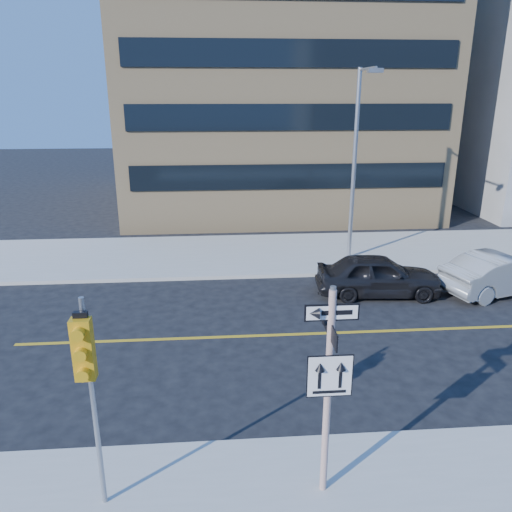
{
  "coord_description": "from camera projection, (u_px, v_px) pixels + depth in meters",
  "views": [
    {
      "loc": [
        -1.84,
        -9.88,
        7.2
      ],
      "look_at": [
        -0.74,
        4.0,
        2.61
      ],
      "focal_mm": 35.0,
      "sensor_mm": 36.0,
      "label": 1
    }
  ],
  "objects": [
    {
      "name": "sign_pole",
      "position": [
        328.0,
        382.0,
        8.61
      ],
      "size": [
        0.92,
        0.92,
        4.06
      ],
      "color": "white",
      "rests_on": "near_sidewalk"
    },
    {
      "name": "parked_car_b",
      "position": [
        501.0,
        273.0,
        18.59
      ],
      "size": [
        2.92,
        4.96,
        1.55
      ],
      "primitive_type": "imported",
      "rotation": [
        0.0,
        0.0,
        1.86
      ],
      "color": "#8F9498",
      "rests_on": "ground"
    },
    {
      "name": "parked_car_a",
      "position": [
        378.0,
        275.0,
        18.4
      ],
      "size": [
        2.16,
        4.67,
        1.55
      ],
      "primitive_type": "imported",
      "rotation": [
        0.0,
        0.0,
        1.5
      ],
      "color": "black",
      "rests_on": "ground"
    },
    {
      "name": "building_brick",
      "position": [
        272.0,
        63.0,
        32.76
      ],
      "size": [
        18.0,
        18.0,
        18.0
      ],
      "primitive_type": "cube",
      "color": "tan",
      "rests_on": "ground"
    },
    {
      "name": "ground",
      "position": [
        301.0,
        413.0,
        11.75
      ],
      "size": [
        120.0,
        120.0,
        0.0
      ],
      "primitive_type": "plane",
      "color": "black",
      "rests_on": "ground"
    },
    {
      "name": "traffic_signal",
      "position": [
        86.0,
        366.0,
        7.98
      ],
      "size": [
        0.32,
        0.45,
        4.0
      ],
      "color": "gray",
      "rests_on": "near_sidewalk"
    },
    {
      "name": "streetlight_a",
      "position": [
        356.0,
        154.0,
        20.75
      ],
      "size": [
        0.55,
        2.25,
        8.0
      ],
      "color": "gray",
      "rests_on": "far_sidewalk"
    }
  ]
}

